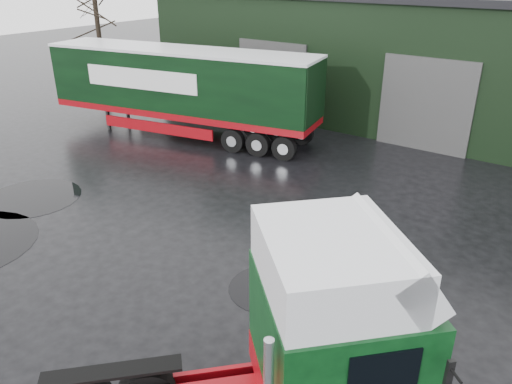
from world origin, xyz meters
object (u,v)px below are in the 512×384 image
hero_tractor (218,361)px  tree_left (98,25)px  warehouse (468,58)px  trailer_left (182,93)px  tree_back_a (395,5)px

hero_tractor → tree_left: (-21.50, 15.00, 2.19)m
warehouse → trailer_left: bearing=-132.6°
warehouse → tree_back_a: size_ratio=3.41×
tree_back_a → warehouse: bearing=-51.3°
trailer_left → tree_back_a: bearing=-16.4°
hero_tractor → tree_left: size_ratio=0.78×
trailer_left → warehouse: bearing=-53.8°
warehouse → tree_left: tree_left is taller
warehouse → tree_back_a: tree_back_a is taller
warehouse → tree_back_a: (-8.00, 10.00, 1.59)m
tree_left → tree_back_a: size_ratio=0.89×
trailer_left → tree_back_a: tree_back_a is taller
warehouse → tree_left: size_ratio=3.81×
tree_left → tree_back_a: (11.00, 18.00, 0.50)m
hero_tractor → tree_left: bearing=-171.4°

